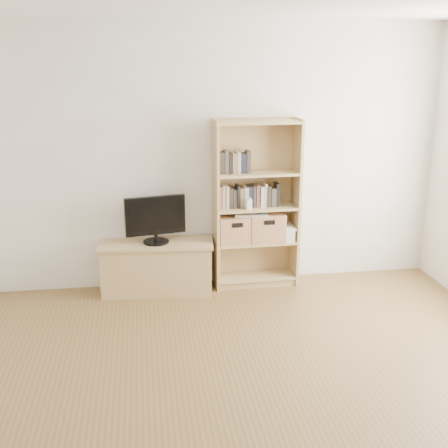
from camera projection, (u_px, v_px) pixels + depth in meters
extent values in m
cube|color=brown|center=(274.00, 429.00, 3.56)|extent=(4.50, 5.00, 0.01)
cube|color=silver|center=(219.00, 158.00, 5.55)|extent=(4.50, 0.02, 2.60)
cube|color=#A78755|center=(157.00, 268.00, 5.57)|extent=(1.10, 0.49, 0.49)
cube|color=#A78755|center=(256.00, 205.00, 5.59)|extent=(0.85, 0.33, 1.69)
cube|color=black|center=(155.00, 220.00, 5.43)|extent=(0.59, 0.15, 0.46)
cube|color=brown|center=(256.00, 196.00, 5.58)|extent=(0.74, 0.17, 0.20)
cube|color=brown|center=(238.00, 163.00, 5.45)|extent=(0.37, 0.15, 0.19)
cube|color=white|center=(249.00, 205.00, 5.47)|extent=(0.05, 0.03, 0.10)
cube|color=olive|center=(234.00, 229.00, 5.61)|extent=(0.35, 0.30, 0.28)
cube|color=olive|center=(266.00, 226.00, 5.67)|extent=(0.35, 0.29, 0.29)
cube|color=silver|center=(251.00, 214.00, 5.60)|extent=(0.36, 0.28, 0.03)
cube|color=silver|center=(284.00, 233.00, 5.72)|extent=(0.23, 0.30, 0.13)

